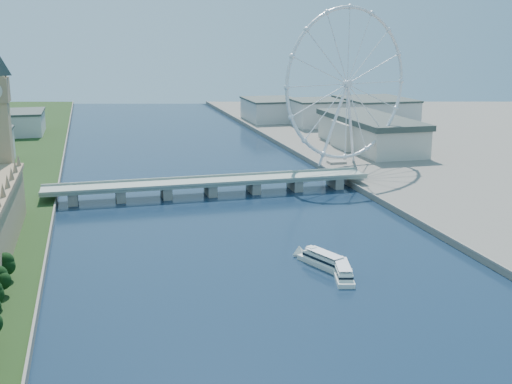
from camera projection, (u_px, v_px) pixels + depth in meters
name	position (u px, v px, depth m)	size (l,w,h in m)	color
westminster_bridge	(210.00, 185.00, 434.14)	(220.00, 22.00, 9.50)	gray
london_eye	(347.00, 85.00, 500.48)	(113.60, 39.12, 124.30)	silver
county_hall	(369.00, 150.00, 600.50)	(54.00, 144.00, 35.00)	beige
city_skyline	(202.00, 119.00, 685.60)	(505.00, 280.00, 32.00)	beige
tour_boat_near	(342.00, 277.00, 287.42)	(7.80, 30.47, 6.74)	silver
tour_boat_far	(324.00, 266.00, 301.12)	(8.45, 32.89, 7.30)	silver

